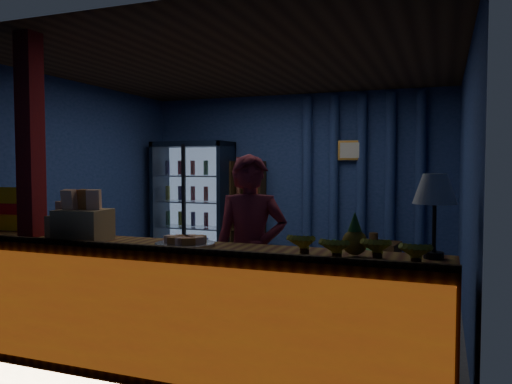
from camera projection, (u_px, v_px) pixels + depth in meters
ground at (240, 303)px, 5.54m from camera, size 4.60×4.60×0.00m
room_walls at (239, 162)px, 5.46m from camera, size 4.60×4.60×4.60m
counter at (142, 306)px, 3.73m from camera, size 4.40×0.57×0.99m
support_post at (32, 194)px, 4.07m from camera, size 0.16×0.16×2.60m
beverage_cooler at (195, 204)px, 7.83m from camera, size 1.20×0.62×1.90m
bottle_shelf at (249, 214)px, 7.67m from camera, size 0.50×0.28×1.60m
curtain_folds at (361, 182)px, 7.12m from camera, size 1.74×0.14×2.50m
framed_picture at (351, 150)px, 7.11m from camera, size 0.36×0.04×0.28m
shopkeeper at (250, 255)px, 4.02m from camera, size 0.68×0.55×1.62m
green_chair at (354, 263)px, 6.40m from camera, size 0.66×0.68×0.56m
side_table at (373, 263)px, 6.35m from camera, size 0.68×0.53×0.68m
yellow_sign at (19, 209)px, 4.41m from camera, size 0.49×0.12×0.39m
snack_box_left at (83, 223)px, 3.85m from camera, size 0.41×0.35×0.39m
snack_box_centre at (68, 225)px, 3.96m from camera, size 0.32×0.29×0.29m
pastry_tray at (185, 243)px, 3.59m from camera, size 0.43×0.43×0.07m
banana_bunches at (356, 247)px, 3.09m from camera, size 0.92×0.28×0.15m
table_lamp at (435, 192)px, 3.08m from camera, size 0.27×0.27×0.53m
pineapple at (355, 238)px, 3.17m from camera, size 0.16×0.16×0.28m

